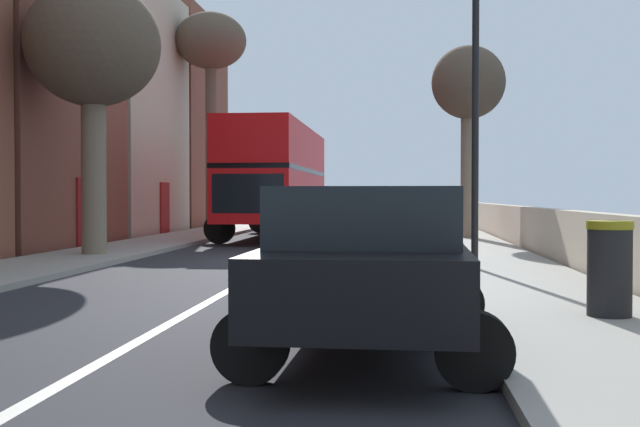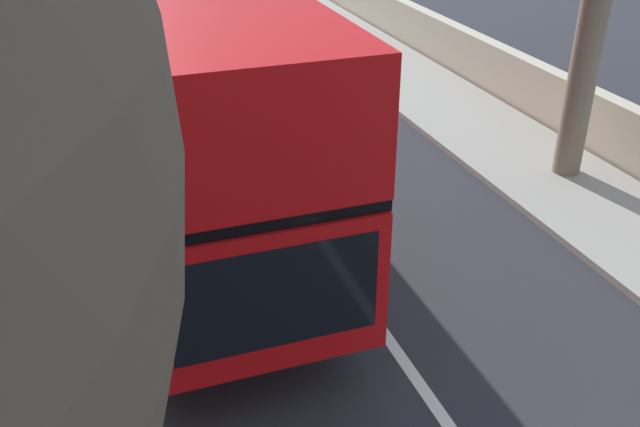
% 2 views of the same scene
% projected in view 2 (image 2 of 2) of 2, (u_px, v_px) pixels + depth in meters
% --- Properties ---
extents(double_decker_bus, '(3.59, 11.00, 4.06)m').
position_uv_depth(double_decker_bus, '(180.00, 75.00, 11.40)').
color(double_decker_bus, red).
rests_on(double_decker_bus, ground).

